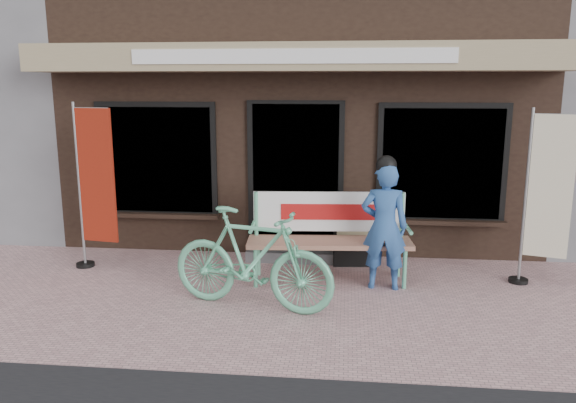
# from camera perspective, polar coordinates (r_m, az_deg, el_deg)

# --- Properties ---
(ground) EXTENTS (70.00, 70.00, 0.00)m
(ground) POSITION_cam_1_polar(r_m,az_deg,el_deg) (6.30, -0.93, -10.70)
(ground) COLOR #CB9B9C
(ground) RESTS_ON ground
(storefront) EXTENTS (7.00, 6.77, 6.00)m
(storefront) POSITION_cam_1_polar(r_m,az_deg,el_deg) (10.78, 2.29, 14.89)
(storefront) COLOR black
(storefront) RESTS_ON ground
(bench) EXTENTS (2.05, 0.67, 1.09)m
(bench) POSITION_cam_1_polar(r_m,az_deg,el_deg) (7.01, 4.20, -2.86)
(bench) COLOR #60BC91
(bench) RESTS_ON ground
(person) EXTENTS (0.57, 0.39, 1.61)m
(person) POSITION_cam_1_polar(r_m,az_deg,el_deg) (6.74, 9.76, -2.28)
(person) COLOR #2D589C
(person) RESTS_ON ground
(bicycle) EXTENTS (1.94, 0.97, 1.12)m
(bicycle) POSITION_cam_1_polar(r_m,az_deg,el_deg) (6.11, -3.70, -5.83)
(bicycle) COLOR #60BC91
(bicycle) RESTS_ON ground
(nobori_red) EXTENTS (0.65, 0.27, 2.20)m
(nobori_red) POSITION_cam_1_polar(r_m,az_deg,el_deg) (7.73, -19.09, 1.63)
(nobori_red) COLOR gray
(nobori_red) RESTS_ON ground
(nobori_cream) EXTENTS (0.64, 0.31, 2.15)m
(nobori_cream) POSITION_cam_1_polar(r_m,az_deg,el_deg) (7.33, 24.69, 0.48)
(nobori_cream) COLOR gray
(nobori_cream) RESTS_ON ground
(menu_stand) EXTENTS (0.50, 0.16, 0.98)m
(menu_stand) POSITION_cam_1_polar(r_m,az_deg,el_deg) (7.54, 6.54, -2.91)
(menu_stand) COLOR black
(menu_stand) RESTS_ON ground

